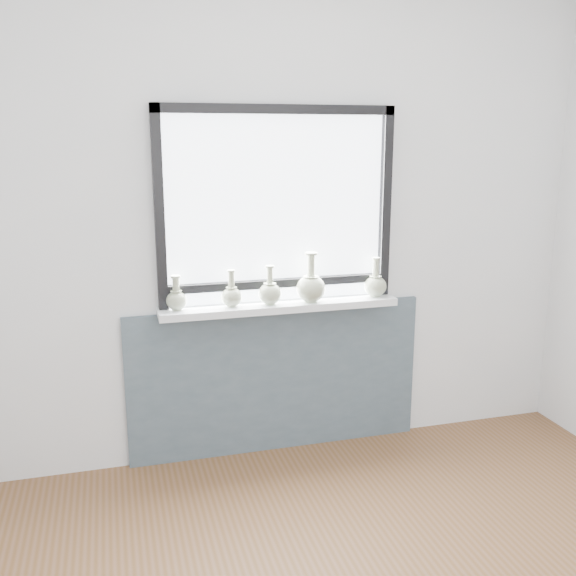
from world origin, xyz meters
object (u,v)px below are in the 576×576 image
object	(u,v)px
windowsill	(280,306)
vase_a	(177,299)
vase_c	(270,292)
vase_b	(232,295)
vase_d	(311,287)
vase_e	(375,284)

from	to	relation	value
windowsill	vase_a	world-z (taller)	vase_a
vase_c	vase_b	bearing A→B (deg)	177.66
vase_d	vase_e	bearing A→B (deg)	3.03
vase_b	vase_c	xyz separation A→B (m)	(0.21, -0.01, 0.00)
windowsill	vase_a	size ratio (longest dim) A/B	7.14
windowsill	vase_a	xyz separation A→B (m)	(-0.56, 0.00, 0.08)
vase_a	vase_b	size ratio (longest dim) A/B	0.93
vase_a	vase_e	xyz separation A→B (m)	(1.12, -0.01, 0.01)
vase_a	vase_e	size ratio (longest dim) A/B	0.82
windowsill	vase_e	bearing A→B (deg)	-0.07
vase_d	windowsill	bearing A→B (deg)	172.84
vase_d	vase_e	distance (m)	0.39
windowsill	vase_d	size ratio (longest dim) A/B	4.79
vase_c	vase_d	size ratio (longest dim) A/B	0.78
vase_c	vase_d	bearing A→B (deg)	-2.40
vase_b	vase_d	size ratio (longest dim) A/B	0.72
vase_b	vase_c	bearing A→B (deg)	-2.34
vase_a	vase_c	bearing A→B (deg)	-1.87
windowsill	vase_a	distance (m)	0.57
vase_d	vase_e	xyz separation A→B (m)	(0.39, 0.02, -0.02)
vase_e	vase_b	bearing A→B (deg)	-179.83
vase_d	vase_e	size ratio (longest dim) A/B	1.22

